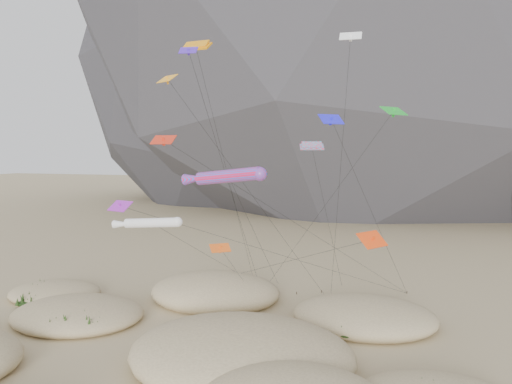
# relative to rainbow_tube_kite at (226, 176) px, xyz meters

# --- Properties ---
(ground) EXTENTS (500.00, 500.00, 0.00)m
(ground) POSITION_rel_rainbow_tube_kite_xyz_m (-0.74, -9.64, -13.67)
(ground) COLOR #CCB789
(ground) RESTS_ON ground
(dunes) EXTENTS (49.41, 39.26, 4.22)m
(dunes) POSITION_rel_rainbow_tube_kite_xyz_m (-0.99, -4.68, -12.89)
(dunes) COLOR #CCB789
(dunes) RESTS_ON ground
(dune_grass) EXTENTS (42.23, 27.78, 1.56)m
(dune_grass) POSITION_rel_rainbow_tube_kite_xyz_m (-1.18, -6.38, -12.81)
(dune_grass) COLOR black
(dune_grass) RESTS_ON ground
(kite_stakes) EXTENTS (23.59, 6.14, 0.30)m
(kite_stakes) POSITION_rel_rainbow_tube_kite_xyz_m (1.79, 13.45, -13.52)
(kite_stakes) COLOR #3F2D1E
(kite_stakes) RESTS_ON ground
(rainbow_tube_kite) EXTENTS (8.34, 17.56, 14.60)m
(rainbow_tube_kite) POSITION_rel_rainbow_tube_kite_xyz_m (0.00, 0.00, 0.00)
(rainbow_tube_kite) COLOR #DB1744
(rainbow_tube_kite) RESTS_ON ground
(white_tube_kite) EXTENTS (7.04, 19.43, 10.53)m
(white_tube_kite) POSITION_rel_rainbow_tube_kite_xyz_m (-5.46, -3.71, -3.80)
(white_tube_kite) COLOR white
(white_tube_kite) RESTS_ON ground
(orange_parafoil) EXTENTS (3.20, 13.11, 26.02)m
(orange_parafoil) POSITION_rel_rainbow_tube_kite_xyz_m (-3.85, 2.70, 11.56)
(orange_parafoil) COLOR orange
(orange_parafoil) RESTS_ON ground
(multi_parafoil) EXTENTS (2.33, 14.22, 16.74)m
(multi_parafoil) POSITION_rel_rainbow_tube_kite_xyz_m (6.65, 4.64, 2.44)
(multi_parafoil) COLOR #FF1A41
(multi_parafoil) RESTS_ON ground
(delta_kites) EXTENTS (25.80, 21.65, 26.57)m
(delta_kites) POSITION_rel_rainbow_tube_kite_xyz_m (3.11, 1.13, 2.30)
(delta_kites) COLOR green
(delta_kites) RESTS_ON ground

